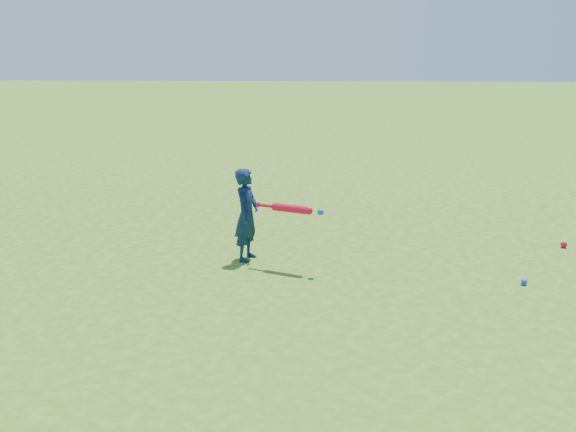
% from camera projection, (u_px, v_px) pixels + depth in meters
% --- Properties ---
extents(ground, '(80.00, 80.00, 0.00)m').
position_uv_depth(ground, '(268.00, 257.00, 7.14)').
color(ground, '#3B6A19').
rests_on(ground, ground).
extents(child, '(0.33, 0.42, 1.02)m').
position_uv_depth(child, '(247.00, 215.00, 6.95)').
color(child, '#0D1D3E').
rests_on(child, ground).
extents(ground_ball_red, '(0.08, 0.08, 0.08)m').
position_uv_depth(ground_ball_red, '(564.00, 245.00, 7.48)').
color(ground_ball_red, red).
rests_on(ground_ball_red, ground).
extents(ground_ball_blue, '(0.06, 0.06, 0.06)m').
position_uv_depth(ground_ball_blue, '(524.00, 282.00, 6.30)').
color(ground_ball_blue, blue).
rests_on(ground_ball_blue, ground).
extents(bat_swing, '(0.72, 0.34, 0.09)m').
position_uv_depth(bat_swing, '(294.00, 209.00, 6.62)').
color(bat_swing, red).
rests_on(bat_swing, ground).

